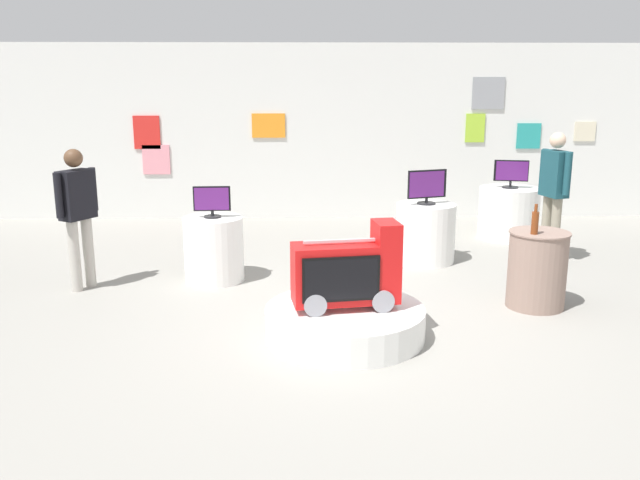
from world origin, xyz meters
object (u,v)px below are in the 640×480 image
object	(u,v)px
tv_on_left_rear	(511,173)
shopper_browsing_rear	(78,209)
tv_on_right_rear	(212,201)
bottle_on_side_table	(535,222)
shopper_browsing_near_truck	(554,187)
main_display_pedestal	(345,322)
display_pedestal_left_rear	(508,213)
side_table_round	(537,269)
novelty_firetruck_tv	(348,274)
tv_on_center_rear	(427,186)
display_pedestal_center_rear	(425,233)
display_pedestal_right_rear	(214,249)

from	to	relation	value
tv_on_left_rear	shopper_browsing_rear	bearing A→B (deg)	-157.27
tv_on_right_rear	bottle_on_side_table	size ratio (longest dim) A/B	1.39
tv_on_right_rear	shopper_browsing_near_truck	distance (m)	4.31
main_display_pedestal	display_pedestal_left_rear	size ratio (longest dim) A/B	1.66
display_pedestal_left_rear	side_table_round	world-z (taller)	side_table_round
novelty_firetruck_tv	side_table_round	distance (m)	2.17
side_table_round	bottle_on_side_table	xyz separation A→B (m)	(-0.10, -0.10, 0.51)
shopper_browsing_near_truck	shopper_browsing_rear	bearing A→B (deg)	-169.72
display_pedestal_left_rear	tv_on_center_rear	size ratio (longest dim) A/B	1.71
main_display_pedestal	shopper_browsing_rear	world-z (taller)	shopper_browsing_rear
tv_on_left_rear	bottle_on_side_table	xyz separation A→B (m)	(-0.74, -3.17, -0.05)
side_table_round	tv_on_left_rear	bearing A→B (deg)	78.19
display_pedestal_center_rear	display_pedestal_right_rear	size ratio (longest dim) A/B	1.01
novelty_firetruck_tv	tv_on_left_rear	world-z (taller)	tv_on_left_rear
bottle_on_side_table	shopper_browsing_near_truck	distance (m)	2.08
shopper_browsing_rear	display_pedestal_center_rear	bearing A→B (deg)	14.55
display_pedestal_left_rear	tv_on_right_rear	bearing A→B (deg)	-153.40
tv_on_center_rear	side_table_round	distance (m)	2.06
shopper_browsing_near_truck	display_pedestal_right_rear	bearing A→B (deg)	-169.93
main_display_pedestal	side_table_round	bearing A→B (deg)	21.50
display_pedestal_left_rear	tv_on_right_rear	distance (m)	4.61
tv_on_center_rear	side_table_round	size ratio (longest dim) A/B	0.65
display_pedestal_left_rear	tv_on_right_rear	xyz separation A→B (m)	(-4.09, -2.05, 0.57)
main_display_pedestal	bottle_on_side_table	size ratio (longest dim) A/B	4.77
display_pedestal_center_rear	main_display_pedestal	bearing A→B (deg)	-114.78
bottle_on_side_table	tv_on_center_rear	bearing A→B (deg)	111.07
display_pedestal_center_rear	shopper_browsing_rear	distance (m)	4.23
display_pedestal_right_rear	shopper_browsing_near_truck	distance (m)	4.35
main_display_pedestal	display_pedestal_left_rear	bearing A→B (deg)	55.39
side_table_round	shopper_browsing_near_truck	xyz separation A→B (m)	(0.79, 1.78, 0.57)
tv_on_center_rear	shopper_browsing_near_truck	world-z (taller)	shopper_browsing_near_truck
novelty_firetruck_tv	display_pedestal_left_rear	size ratio (longest dim) A/B	1.13
display_pedestal_right_rear	side_table_round	bearing A→B (deg)	-16.57
tv_on_left_rear	display_pedestal_right_rear	bearing A→B (deg)	-153.49
shopper_browsing_near_truck	display_pedestal_left_rear	bearing A→B (deg)	96.72
side_table_round	bottle_on_side_table	world-z (taller)	bottle_on_side_table
tv_on_left_rear	display_pedestal_center_rear	xyz separation A→B (m)	(-1.47, -1.26, -0.60)
tv_on_right_rear	display_pedestal_right_rear	bearing A→B (deg)	88.28
display_pedestal_right_rear	bottle_on_side_table	xyz separation A→B (m)	(3.35, -1.13, 0.54)
tv_on_center_rear	tv_on_right_rear	world-z (taller)	tv_on_center_rear
bottle_on_side_table	shopper_browsing_rear	size ratio (longest dim) A/B	0.19
tv_on_right_rear	bottle_on_side_table	bearing A→B (deg)	-18.55
novelty_firetruck_tv	shopper_browsing_rear	size ratio (longest dim) A/B	0.63
display_pedestal_center_rear	tv_on_center_rear	size ratio (longest dim) A/B	1.48
novelty_firetruck_tv	tv_on_center_rear	bearing A→B (deg)	65.60
novelty_firetruck_tv	tv_on_center_rear	xyz separation A→B (m)	(1.18, 2.60, 0.38)
main_display_pedestal	display_pedestal_right_rear	size ratio (longest dim) A/B	1.93
tv_on_center_rear	display_pedestal_center_rear	bearing A→B (deg)	71.98
tv_on_left_rear	tv_on_center_rear	xyz separation A→B (m)	(-1.47, -1.27, 0.01)
display_pedestal_left_rear	display_pedestal_right_rear	distance (m)	4.57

